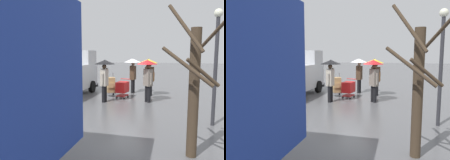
# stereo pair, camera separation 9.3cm
# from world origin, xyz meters

# --- Properties ---
(ground_plane) EXTENTS (90.00, 90.00, 0.00)m
(ground_plane) POSITION_xyz_m (0.00, 0.00, 0.00)
(ground_plane) COLOR #5B5B5E
(slush_patch_near_cluster) EXTENTS (2.30, 2.30, 0.01)m
(slush_patch_near_cluster) POSITION_xyz_m (4.72, 0.84, 0.00)
(slush_patch_near_cluster) COLOR silver
(slush_patch_near_cluster) RESTS_ON ground
(cargo_van_parked_right) EXTENTS (2.36, 5.42, 2.60)m
(cargo_van_parked_right) POSITION_xyz_m (3.21, -0.04, 1.18)
(cargo_van_parked_right) COLOR #B7BABF
(cargo_van_parked_right) RESTS_ON ground
(shopping_cart_vendor) EXTENTS (0.70, 0.91, 1.02)m
(shopping_cart_vendor) POSITION_xyz_m (-0.00, -0.07, 0.57)
(shopping_cart_vendor) COLOR red
(shopping_cart_vendor) RESTS_ON ground
(hand_dolly_boxes) EXTENTS (0.78, 0.86, 1.32)m
(hand_dolly_boxes) POSITION_xyz_m (0.75, -0.40, 0.62)
(hand_dolly_boxes) COLOR #515156
(hand_dolly_boxes) RESTS_ON ground
(pedestrian_pink_side) EXTENTS (1.04, 1.04, 2.15)m
(pedestrian_pink_side) POSITION_xyz_m (0.68, 1.08, 1.58)
(pedestrian_pink_side) COLOR black
(pedestrian_pink_side) RESTS_ON ground
(pedestrian_black_side) EXTENTS (1.04, 1.04, 2.15)m
(pedestrian_black_side) POSITION_xyz_m (-0.31, -1.73, 1.58)
(pedestrian_black_side) COLOR black
(pedestrian_black_side) RESTS_ON ground
(pedestrian_white_side) EXTENTS (1.04, 1.04, 2.15)m
(pedestrian_white_side) POSITION_xyz_m (-1.34, -0.96, 1.58)
(pedestrian_white_side) COLOR black
(pedestrian_white_side) RESTS_ON ground
(pedestrian_far_side) EXTENTS (1.04, 1.04, 2.15)m
(pedestrian_far_side) POSITION_xyz_m (-1.40, 0.61, 1.57)
(pedestrian_far_side) COLOR black
(pedestrian_far_side) RESTS_ON ground
(bare_tree_near) EXTENTS (1.41, 1.41, 3.52)m
(bare_tree_near) POSITION_xyz_m (-2.90, 6.35, 1.66)
(bare_tree_near) COLOR #423323
(bare_tree_near) RESTS_ON ground
(street_lamp) EXTENTS (0.28, 0.28, 3.86)m
(street_lamp) POSITION_xyz_m (-3.86, 3.76, 2.37)
(street_lamp) COLOR #2D2D33
(street_lamp) RESTS_ON ground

